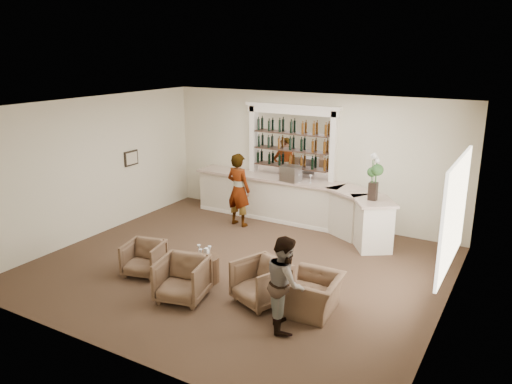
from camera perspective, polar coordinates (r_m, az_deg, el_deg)
ground at (r=10.44m, az=-2.00°, el=-8.58°), size 8.00×8.00×0.00m
room_shell at (r=10.21m, az=0.76°, el=4.71°), size 8.04×7.02×3.32m
bar_counter at (r=12.77m, az=4.47°, el=-1.18°), size 5.72×1.80×1.14m
back_bar_alcove at (r=12.92m, az=4.05°, el=5.70°), size 2.64×0.25×3.00m
cocktail_table at (r=9.83m, az=-6.01°, el=-8.69°), size 0.62×0.62×0.50m
sommelier at (r=12.54m, az=-2.01°, el=0.26°), size 0.74×0.54×1.87m
guest at (r=8.05m, az=3.35°, el=-10.32°), size 0.91×0.96×1.56m
armchair_left at (r=10.26m, az=-12.68°, el=-7.40°), size 0.88×0.89×0.67m
armchair_center at (r=9.14m, az=-8.41°, el=-9.82°), size 1.00×1.02×0.78m
armchair_right at (r=8.93m, az=0.58°, el=-10.29°), size 1.09×1.10×0.78m
armchair_far at (r=8.73m, az=6.61°, el=-11.55°), size 0.94×1.05×0.64m
espresso_machine at (r=12.53m, az=3.99°, el=2.12°), size 0.47×0.41×0.39m
flower_vase at (r=11.14m, az=13.35°, el=2.04°), size 0.28×0.28×1.05m
wine_glass_bar_left at (r=12.47m, az=4.88°, el=1.60°), size 0.07×0.07×0.21m
wine_glass_bar_right at (r=12.42m, az=6.26°, el=1.51°), size 0.07×0.07×0.21m
wine_glass_tbl_a at (r=9.77m, az=-6.54°, el=-6.58°), size 0.07×0.07×0.21m
wine_glass_tbl_b at (r=9.69m, az=-5.31°, el=-6.75°), size 0.07×0.07×0.21m
wine_glass_tbl_c at (r=9.57m, az=-6.33°, el=-7.09°), size 0.07×0.07×0.21m
napkin_holder at (r=9.82m, az=-5.68°, el=-6.73°), size 0.08×0.08×0.12m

